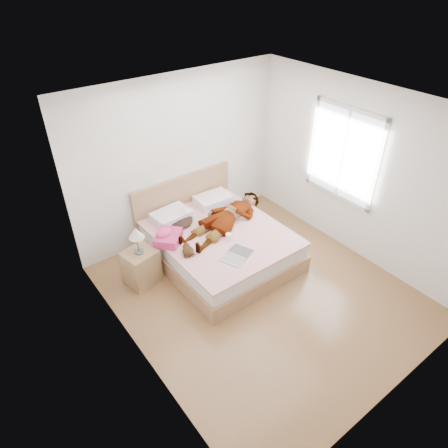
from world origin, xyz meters
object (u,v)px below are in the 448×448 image
coffee_mug (229,237)px  nightstand (141,264)px  plush_toy (188,250)px  towel (167,237)px  bed (217,241)px  woman (226,215)px  magazine (238,255)px  phone (183,210)px

coffee_mug → nightstand: bearing=156.8°
coffee_mug → plush_toy: 0.66m
towel → plush_toy: towel is taller
bed → towel: bearing=167.0°
woman → towel: woman is taller
magazine → nightstand: (-1.06, 0.86, -0.21)m
woman → bed: bed is taller
towel → nightstand: bearing=179.6°
woman → nightstand: (-1.42, 0.10, -0.32)m
towel → coffee_mug: 0.88m
towel → phone: bearing=32.4°
phone → plush_toy: size_ratio=0.39×
towel → plush_toy: 0.43m
plush_toy → nightstand: size_ratio=0.28×
bed → magazine: 0.74m
woman → plush_toy: 0.96m
phone → towel: bearing=-164.0°
towel → coffee_mug: size_ratio=3.72×
magazine → woman: bearing=64.1°
woman → magazine: (-0.37, -0.75, -0.11)m
woman → magazine: woman is taller
woman → magazine: bearing=-42.3°
magazine → coffee_mug: size_ratio=3.85×
magazine → bed: bearing=78.3°
magazine → coffee_mug: bearing=71.1°
phone → magazine: 1.18m
woman → coffee_mug: bearing=-47.9°
woman → phone: woman is taller
bed → nightstand: bearing=171.7°
woman → magazine: 0.85m
plush_toy → coffee_mug: bearing=-7.0°
phone → towel: phone is taller
magazine → coffee_mug: 0.38m
phone → coffee_mug: (0.25, -0.80, -0.14)m
towel → nightstand: (-0.45, 0.00, -0.29)m
phone → nightstand: (-0.92, -0.30, -0.39)m
towel → magazine: towel is taller
woman → towel: (-0.97, 0.10, -0.03)m
bed → phone: bearing=120.2°
phone → bed: (0.27, -0.47, -0.43)m
phone → towel: 0.57m
phone → magazine: (0.13, -1.15, -0.18)m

